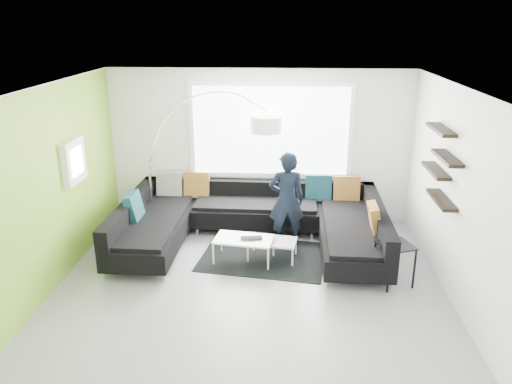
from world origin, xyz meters
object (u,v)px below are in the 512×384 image
(sectional_sofa, at_px, (252,225))
(coffee_table, at_px, (258,249))
(laptop, at_px, (252,240))
(person, at_px, (287,200))
(arc_lamp, at_px, (149,163))
(side_table, at_px, (394,264))

(sectional_sofa, xyz_separation_m, coffee_table, (0.13, -0.43, -0.21))
(sectional_sofa, distance_m, laptop, 0.54)
(person, height_order, laptop, person)
(arc_lamp, xyz_separation_m, side_table, (3.93, -1.71, -0.94))
(person, bearing_deg, arc_lamp, -18.44)
(sectional_sofa, height_order, side_table, sectional_sofa)
(sectional_sofa, relative_size, laptop, 11.95)
(person, distance_m, laptop, 0.95)
(arc_lamp, bearing_deg, person, -9.48)
(side_table, xyz_separation_m, person, (-1.54, 1.19, 0.50))
(arc_lamp, xyz_separation_m, laptop, (1.86, -1.18, -0.85))
(arc_lamp, distance_m, laptop, 2.36)
(coffee_table, bearing_deg, person, 60.68)
(arc_lamp, distance_m, side_table, 4.39)
(sectional_sofa, relative_size, person, 2.66)
(sectional_sofa, bearing_deg, arc_lamp, 161.77)
(sectional_sofa, bearing_deg, side_table, -25.70)
(sectional_sofa, height_order, arc_lamp, arc_lamp)
(person, bearing_deg, laptop, 45.13)
(side_table, xyz_separation_m, laptop, (-2.07, 0.53, 0.09))
(laptop, bearing_deg, side_table, -21.61)
(person, xyz_separation_m, laptop, (-0.53, -0.67, -0.42))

